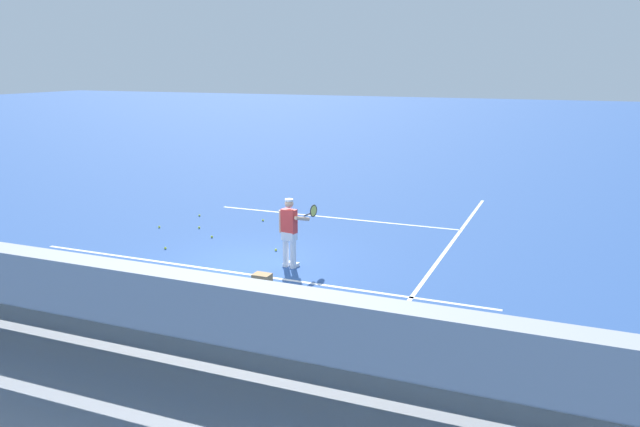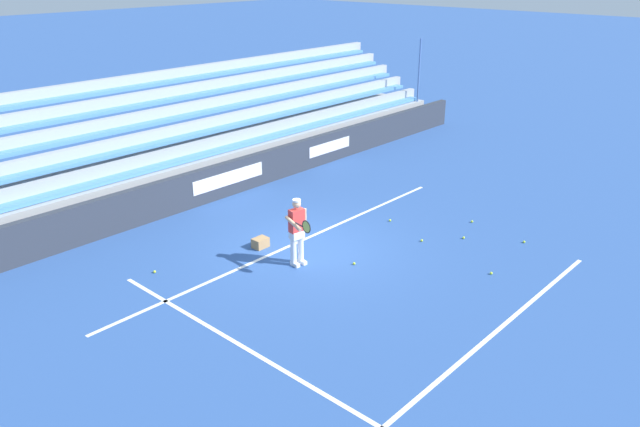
# 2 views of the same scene
# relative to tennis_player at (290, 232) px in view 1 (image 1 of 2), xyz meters

# --- Properties ---
(ground_plane) EXTENTS (160.00, 160.00, 0.00)m
(ground_plane) POSITION_rel_tennis_player_xyz_m (-0.83, -0.40, -0.89)
(ground_plane) COLOR #2D5193
(court_baseline_white) EXTENTS (12.00, 0.10, 0.01)m
(court_baseline_white) POSITION_rel_tennis_player_xyz_m (-0.83, -0.90, -0.89)
(court_baseline_white) COLOR white
(court_baseline_white) RESTS_ON ground
(court_sideline_white) EXTENTS (0.10, 12.00, 0.01)m
(court_sideline_white) POSITION_rel_tennis_player_xyz_m (3.28, 3.60, -0.89)
(court_sideline_white) COLOR white
(court_sideline_white) RESTS_ON ground
(court_service_line_white) EXTENTS (8.22, 0.10, 0.01)m
(court_service_line_white) POSITION_rel_tennis_player_xyz_m (-0.83, 5.10, -0.89)
(court_service_line_white) COLOR white
(court_service_line_white) RESTS_ON ground
(back_wall_sponsor_board) EXTENTS (27.82, 0.25, 1.10)m
(back_wall_sponsor_board) POSITION_rel_tennis_player_xyz_m (-0.85, -5.08, -0.34)
(back_wall_sponsor_board) COLOR #2D333D
(back_wall_sponsor_board) RESTS_ON ground
(tennis_player) EXTENTS (0.68, 0.97, 1.71)m
(tennis_player) POSITION_rel_tennis_player_xyz_m (0.00, 0.00, 0.00)
(tennis_player) COLOR silver
(tennis_player) RESTS_ON ground
(ball_box_cardboard) EXTENTS (0.40, 0.30, 0.26)m
(ball_box_cardboard) POSITION_rel_tennis_player_xyz_m (-0.05, -1.41, -0.76)
(ball_box_cardboard) COLOR #A87F51
(ball_box_cardboard) RESTS_ON ground
(tennis_ball_far_left) EXTENTS (0.07, 0.07, 0.07)m
(tennis_ball_far_left) POSITION_rel_tennis_player_xyz_m (-5.28, 1.86, -0.86)
(tennis_ball_far_left) COLOR #CCE533
(tennis_ball_far_left) RESTS_ON ground
(tennis_ball_by_box) EXTENTS (0.07, 0.07, 0.07)m
(tennis_ball_by_box) POSITION_rel_tennis_player_xyz_m (-2.75, 3.82, -0.86)
(tennis_ball_by_box) COLOR #CCE533
(tennis_ball_by_box) RESTS_ON ground
(tennis_ball_far_right) EXTENTS (0.07, 0.07, 0.07)m
(tennis_ball_far_right) POSITION_rel_tennis_player_xyz_m (-0.92, 1.05, -0.86)
(tennis_ball_far_right) COLOR #CCE533
(tennis_ball_far_right) RESTS_ON ground
(tennis_ball_near_player) EXTENTS (0.07, 0.07, 0.07)m
(tennis_ball_near_player) POSITION_rel_tennis_player_xyz_m (2.67, -2.23, -0.86)
(tennis_ball_near_player) COLOR #CCE533
(tennis_ball_near_player) RESTS_ON ground
(tennis_ball_on_baseline) EXTENTS (0.07, 0.07, 0.07)m
(tennis_ball_on_baseline) POSITION_rel_tennis_player_xyz_m (-4.97, 3.60, -0.86)
(tennis_ball_on_baseline) COLOR #CCE533
(tennis_ball_on_baseline) RESTS_ON ground
(tennis_ball_stray_back) EXTENTS (0.07, 0.07, 0.07)m
(tennis_ball_stray_back) POSITION_rel_tennis_player_xyz_m (-3.75, 0.07, -0.86)
(tennis_ball_stray_back) COLOR #CCE533
(tennis_ball_stray_back) RESTS_ON ground
(tennis_ball_toward_net) EXTENTS (0.07, 0.07, 0.07)m
(tennis_ball_toward_net) POSITION_rel_tennis_player_xyz_m (-3.20, 1.52, -0.86)
(tennis_ball_toward_net) COLOR #CCE533
(tennis_ball_toward_net) RESTS_ON ground
(tennis_ball_midcourt) EXTENTS (0.07, 0.07, 0.07)m
(tennis_ball_midcourt) POSITION_rel_tennis_player_xyz_m (-4.12, 2.26, -0.86)
(tennis_ball_midcourt) COLOR #CCE533
(tennis_ball_midcourt) RESTS_ON ground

